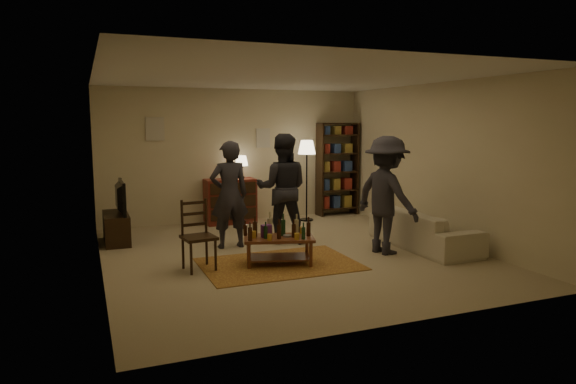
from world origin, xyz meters
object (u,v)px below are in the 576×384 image
dining_chair (197,232)px  dresser (231,200)px  floor_lamp (307,153)px  person_right (282,188)px  coffee_table (278,239)px  person_left (229,195)px  tv_stand (116,220)px  sofa (424,229)px  bookshelf (337,168)px  person_by_sofa (386,195)px

dining_chair → dresser: size_ratio=0.73×
floor_lamp → person_right: (-1.16, -1.59, -0.49)m
coffee_table → person_left: person_left is taller
tv_stand → dresser: (2.25, 0.91, 0.09)m
tv_stand → floor_lamp: size_ratio=0.64×
sofa → tv_stand: bearing=64.7°
dining_chair → tv_stand: 2.29m
tv_stand → sofa: 5.14m
bookshelf → floor_lamp: bearing=-156.8°
coffee_table → tv_stand: 3.08m
tv_stand → person_right: size_ratio=0.57×
dining_chair → person_left: (0.75, 1.04, 0.35)m
dining_chair → sofa: 3.71m
dining_chair → person_right: size_ratio=0.54×
bookshelf → coffee_table: bearing=-128.8°
tv_stand → person_by_sofa: person_by_sofa is taller
coffee_table → sofa: bearing=1.8°
person_left → person_by_sofa: 2.50m
bookshelf → sofa: bookshelf is taller
bookshelf → person_left: (-2.99, -2.02, -0.16)m
dresser → person_left: (-0.56, -1.95, 0.39)m
coffee_table → person_right: (0.56, 1.28, 0.55)m
tv_stand → person_by_sofa: (3.86, -2.29, 0.53)m
coffee_table → person_left: bearing=106.7°
dining_chair → person_right: person_right is taller
coffee_table → dresser: 3.20m
person_left → coffee_table: bearing=106.2°
dining_chair → person_right: bearing=25.2°
dresser → bookshelf: (2.44, 0.07, 0.56)m
floor_lamp → person_left: person_left is taller
dresser → bookshelf: size_ratio=0.67×
person_right → bookshelf: bearing=-112.8°
sofa → dining_chair: bearing=88.1°
sofa → coffee_table: bearing=91.8°
floor_lamp → sofa: 3.12m
dresser → floor_lamp: floor_lamp is taller
person_left → tv_stand: bearing=-32.0°
coffee_table → dresser: bearing=86.7°
dining_chair → person_left: person_left is taller
coffee_table → bookshelf: bearing=51.2°
dining_chair → tv_stand: bearing=106.9°
sofa → dresser: bearing=37.5°
floor_lamp → person_right: size_ratio=0.90×
dresser → person_left: bearing=-105.9°
coffee_table → floor_lamp: 3.50m
dresser → sofa: size_ratio=0.65×
dresser → sofa: bearing=-52.5°
coffee_table → person_right: person_right is taller
dresser → sofa: dresser is taller
floor_lamp → sofa: size_ratio=0.80×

